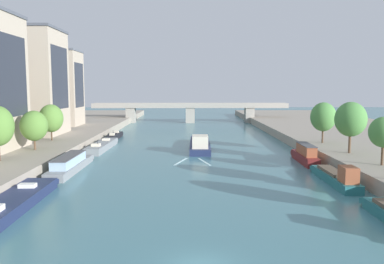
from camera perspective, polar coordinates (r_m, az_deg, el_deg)
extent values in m
cube|color=gray|center=(87.22, -25.09, -0.98)|extent=(36.00, 170.00, 1.78)
cube|color=gray|center=(87.88, 24.78, -0.92)|extent=(36.00, 170.00, 1.78)
cube|color=#1E284C|center=(73.82, 1.13, -1.92)|extent=(3.96, 18.96, 1.01)
cube|color=#1E284C|center=(83.51, 1.08, -0.87)|extent=(3.40, 1.29, 0.87)
cube|color=#1E284C|center=(73.75, 1.13, -1.51)|extent=(4.03, 18.96, 0.06)
cube|color=beige|center=(67.24, 1.18, -1.38)|extent=(2.74, 3.84, 2.06)
cube|color=black|center=(69.08, 1.17, -0.91)|extent=(2.13, 0.08, 0.58)
cube|color=brown|center=(75.59, 1.12, -1.16)|extent=(2.98, 9.88, 0.36)
cylinder|color=#232328|center=(68.06, 1.62, -1.70)|extent=(0.07, 0.07, 1.10)
cube|color=silver|center=(60.33, 1.77, -4.30)|extent=(1.87, 5.89, 0.03)
cube|color=silver|center=(60.37, -1.66, -4.29)|extent=(2.12, 5.84, 0.03)
cube|color=#1E284C|center=(41.19, -24.32, -9.27)|extent=(3.54, 15.44, 1.05)
cube|color=#1E284C|center=(48.44, -20.62, -6.66)|extent=(3.18, 1.27, 0.89)
cube|color=#1E284C|center=(41.05, -24.36, -8.53)|extent=(3.61, 15.45, 0.06)
cube|color=white|center=(44.03, -22.65, -7.14)|extent=(1.68, 0.92, 0.40)
cube|color=gray|center=(56.34, -17.09, -4.88)|extent=(2.67, 14.29, 0.96)
cube|color=gray|center=(63.40, -15.14, -3.48)|extent=(2.44, 1.23, 0.84)
cube|color=gray|center=(56.25, -17.11, -4.37)|extent=(2.72, 14.29, 0.06)
cube|color=#9EBCD6|center=(55.47, -17.34, -3.90)|extent=(2.17, 9.15, 1.14)
cube|color=#4C4C51|center=(55.36, -17.37, -3.27)|extent=(2.32, 9.42, 0.08)
cylinder|color=#232328|center=(52.02, -18.09, -4.62)|extent=(0.07, 0.07, 1.10)
cube|color=gray|center=(74.02, -12.87, -2.01)|extent=(3.07, 15.02, 1.14)
cube|color=gray|center=(81.55, -11.57, -1.12)|extent=(2.55, 1.31, 0.94)
cube|color=gray|center=(73.94, -12.89, -1.55)|extent=(3.12, 15.02, 0.06)
cube|color=beige|center=(77.07, -12.31, -1.04)|extent=(1.35, 0.94, 0.40)
cube|color=beige|center=(69.88, -13.71, -1.81)|extent=(1.49, 1.14, 0.48)
cylinder|color=#232328|center=(69.45, -13.46, -1.59)|extent=(0.07, 0.07, 1.10)
cube|color=black|center=(88.47, -11.08, -0.63)|extent=(1.94, 9.59, 1.05)
cube|color=black|center=(93.44, -10.44, -0.18)|extent=(1.65, 1.26, 0.89)
cube|color=black|center=(88.40, -11.09, -0.27)|extent=(1.97, 9.59, 0.06)
cube|color=beige|center=(90.42, -10.82, 0.03)|extent=(0.88, 0.92, 0.40)
cube|color=beige|center=(85.78, -11.46, -0.30)|extent=(0.97, 1.12, 0.48)
cylinder|color=#232328|center=(85.50, -11.32, -0.11)|extent=(0.07, 0.07, 1.10)
cube|color=#23666B|center=(41.80, 24.58, -8.99)|extent=(2.11, 1.25, 0.84)
cube|color=#23666B|center=(50.18, 19.91, -6.37)|extent=(2.19, 11.66, 0.93)
cube|color=#23666B|center=(55.87, 17.76, -4.91)|extent=(1.98, 1.23, 0.83)
cube|color=#23666B|center=(50.08, 19.93, -5.82)|extent=(2.23, 11.66, 0.06)
cube|color=#9E5133|center=(46.28, 21.64, -5.73)|extent=(1.58, 2.34, 1.76)
cube|color=black|center=(47.30, 21.13, -5.13)|extent=(1.24, 0.04, 0.49)
cube|color=brown|center=(51.11, 19.49, -5.32)|extent=(1.68, 6.07, 0.36)
cylinder|color=#232328|center=(46.89, 21.77, -5.99)|extent=(0.07, 0.07, 1.10)
cube|color=maroon|center=(61.85, 16.00, -3.70)|extent=(2.06, 9.51, 1.27)
cube|color=maroon|center=(66.68, 14.87, -2.83)|extent=(1.77, 1.30, 1.00)
cube|color=maroon|center=(61.74, 16.02, -3.09)|extent=(2.10, 9.51, 0.06)
cube|color=#9E5133|center=(61.17, 16.16, -2.46)|extent=(1.65, 6.10, 1.46)
cube|color=#4C4C51|center=(61.06, 16.18, -1.75)|extent=(1.77, 6.28, 0.08)
cylinder|color=#232328|center=(59.02, 17.02, -2.99)|extent=(0.07, 0.07, 1.10)
cylinder|color=brown|center=(64.90, -21.75, -1.34)|extent=(0.32, 0.32, 2.41)
ellipsoid|color=#568438|center=(64.63, -21.84, 0.84)|extent=(4.10, 4.10, 4.61)
cylinder|color=brown|center=(75.23, -19.59, -0.15)|extent=(0.25, 0.25, 2.61)
ellipsoid|color=#568438|center=(74.99, -19.67, 1.88)|extent=(4.25, 4.25, 4.97)
cylinder|color=brown|center=(53.61, 25.78, -2.74)|extent=(0.32, 0.32, 3.05)
ellipsoid|color=#4C8942|center=(53.29, 25.92, -0.02)|extent=(3.51, 3.51, 3.76)
cylinder|color=brown|center=(61.53, 21.80, -1.21)|extent=(0.36, 0.36, 3.55)
ellipsoid|color=#4C8942|center=(61.21, 21.92, 1.71)|extent=(4.50, 4.50, 5.00)
cylinder|color=brown|center=(71.21, 18.33, -0.25)|extent=(0.30, 0.30, 3.13)
ellipsoid|color=#4C8942|center=(70.94, 18.41, 2.09)|extent=(4.32, 4.32, 4.95)
cube|color=#232833|center=(65.57, -24.40, 7.37)|extent=(0.04, 9.60, 12.20)
cube|color=#B2A38E|center=(86.60, -22.88, 6.53)|extent=(13.89, 12.36, 20.68)
cube|color=#4C515B|center=(87.34, -23.19, 13.49)|extent=(14.30, 12.73, 0.50)
cube|color=#232833|center=(84.24, -18.49, 7.42)|extent=(0.04, 9.89, 12.41)
cube|color=#B2A38E|center=(104.39, -18.91, 5.91)|extent=(11.16, 9.61, 18.19)
cube|color=#565B66|center=(104.77, -19.10, 11.02)|extent=(11.50, 9.90, 0.50)
cube|color=#232833|center=(102.78, -15.95, 6.51)|extent=(0.04, 7.69, 10.91)
cube|color=#9E998E|center=(125.84, -0.27, 3.66)|extent=(61.82, 4.40, 0.60)
cube|color=#9E998E|center=(123.81, -0.26, 3.96)|extent=(61.82, 0.30, 0.90)
cube|color=#9E998E|center=(127.81, -0.27, 4.04)|extent=(61.82, 0.30, 0.90)
cube|color=#9E998E|center=(127.30, -8.82, 2.40)|extent=(2.80, 3.60, 4.79)
cube|color=#9E998E|center=(126.01, -0.27, 2.44)|extent=(2.80, 3.60, 4.79)
cube|color=#9E998E|center=(127.53, 8.27, 2.42)|extent=(2.80, 3.60, 4.79)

